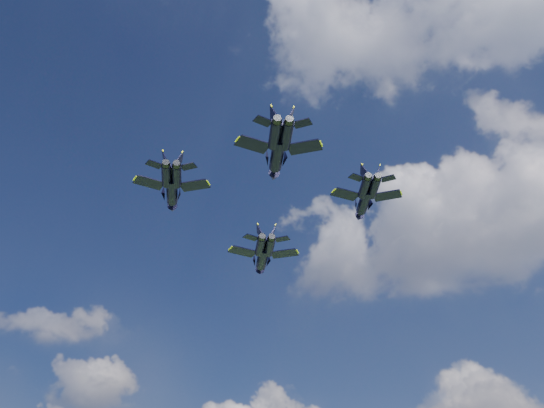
{
  "coord_description": "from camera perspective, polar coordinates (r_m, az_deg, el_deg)",
  "views": [
    {
      "loc": [
        41.59,
        -82.27,
        3.6
      ],
      "look_at": [
        -3.76,
        -1.73,
        59.22
      ],
      "focal_mm": 45.0,
      "sensor_mm": 36.0,
      "label": 1
    }
  ],
  "objects": [
    {
      "name": "jet_left",
      "position": [
        109.58,
        -8.36,
        1.01
      ],
      "size": [
        12.25,
        14.77,
        3.72
      ],
      "rotation": [
        0.0,
        0.0,
        0.63
      ],
      "color": "black"
    },
    {
      "name": "jet_right",
      "position": [
        111.3,
        7.7,
        0.15
      ],
      "size": [
        11.13,
        14.35,
        3.55
      ],
      "rotation": [
        0.0,
        0.0,
        0.57
      ],
      "color": "black"
    },
    {
      "name": "jet_lead",
      "position": [
        120.72,
        -0.82,
        -4.59
      ],
      "size": [
        12.48,
        15.19,
        3.82
      ],
      "rotation": [
        0.0,
        0.0,
        0.62
      ],
      "color": "black"
    },
    {
      "name": "jet_slot",
      "position": [
        93.75,
        0.42,
        4.06
      ],
      "size": [
        11.92,
        14.77,
        3.69
      ],
      "rotation": [
        0.0,
        0.0,
        0.6
      ],
      "color": "black"
    }
  ]
}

